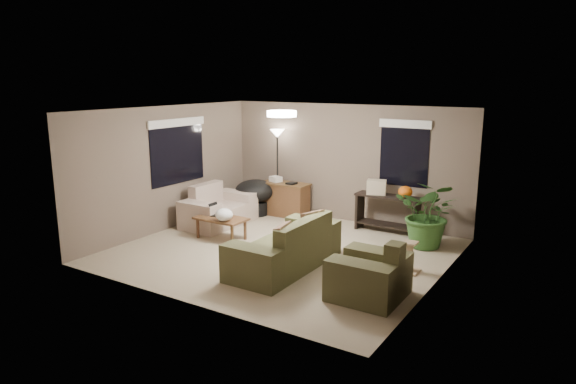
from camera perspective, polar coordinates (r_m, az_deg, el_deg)
The scene contains 20 objects.
room_shell at distance 8.90m, azimuth -0.68°, elevation 1.02°, with size 5.50×5.50×5.50m.
main_sofa at distance 8.38m, azimuth -0.08°, elevation -6.49°, with size 0.95×2.20×0.85m.
throw_pillows at distance 8.15m, azimuth 1.44°, elevation -4.44°, with size 0.36×1.39×0.47m.
loveseat at distance 10.92m, azimuth -7.82°, elevation -2.05°, with size 0.90×1.60×0.85m.
armchair at distance 7.39m, azimuth 9.09°, elevation -9.29°, with size 0.95×1.00×0.85m.
coffee_table at distance 9.92m, azimuth -7.44°, elevation -3.18°, with size 1.00×0.55×0.42m.
laptop at distance 10.07m, azimuth -7.84°, elevation -2.24°, with size 0.39×0.33×0.24m.
plastic_bag at distance 9.64m, azimuth -7.12°, elevation -2.52°, with size 0.34×0.31×0.24m, color white.
desk at distance 11.49m, azimuth -0.33°, elevation -0.79°, with size 1.10×0.50×0.75m.
desk_papers at distance 11.48m, azimuth -1.01°, elevation 1.35°, with size 0.70×0.30×0.12m.
console_table at distance 10.45m, azimuth 10.98°, elevation -2.04°, with size 1.30×0.40×0.75m.
pumpkin at distance 10.24m, azimuth 12.91°, elevation 0.02°, with size 0.28×0.28×0.23m, color orange.
cardboard_box at distance 10.44m, azimuth 9.81°, elevation 0.54°, with size 0.37×0.28×0.28m, color beige.
papasan_chair at distance 11.60m, azimuth -3.68°, elevation -0.26°, with size 1.00×1.00×0.80m.
floor_lamp at distance 11.54m, azimuth -1.19°, elevation 5.42°, with size 0.32×0.32×1.91m.
ceiling_fixture at distance 8.74m, azimuth -0.70°, elevation 8.68°, with size 0.50×0.50×0.10m, color white.
houseplant at distance 9.65m, azimuth 15.42°, elevation -3.15°, with size 1.14×1.26×0.99m, color #2D5923.
cat_scratching_post at distance 8.45m, azimuth 13.32°, elevation -7.25°, with size 0.32×0.32×0.50m.
window_left at distance 10.74m, azimuth -12.19°, elevation 5.61°, with size 0.05×1.56×1.33m.
window_back at distance 10.46m, azimuth 12.82°, elevation 5.42°, with size 1.06×0.05×1.33m.
Camera 1 is at (4.72, -7.33, 3.03)m, focal length 32.00 mm.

